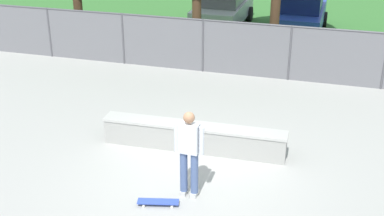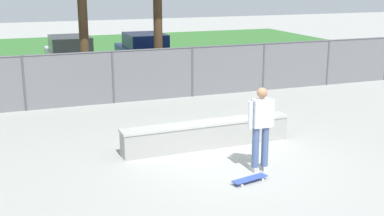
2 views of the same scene
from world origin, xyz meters
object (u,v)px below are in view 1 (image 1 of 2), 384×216
(skateboarder, at_px, (189,151))
(car_silver, at_px, (223,8))
(concrete_ledge, at_px, (194,137))
(skateboard, at_px, (158,202))
(car_blue, at_px, (300,13))

(skateboarder, distance_m, car_silver, 12.75)
(concrete_ledge, height_order, car_silver, car_silver)
(skateboard, bearing_deg, concrete_ledge, 89.15)
(concrete_ledge, distance_m, car_silver, 10.85)
(concrete_ledge, xyz_separation_m, car_blue, (1.38, 10.60, 0.52))
(skateboard, xyz_separation_m, car_blue, (1.42, 12.95, 0.77))
(skateboard, bearing_deg, car_silver, 97.81)
(concrete_ledge, relative_size, car_blue, 1.02)
(skateboard, height_order, car_blue, car_blue)
(skateboarder, height_order, skateboard, skateboarder)
(skateboard, distance_m, car_blue, 13.05)
(concrete_ledge, xyz_separation_m, skateboarder, (0.45, -1.86, 0.69))
(skateboarder, xyz_separation_m, car_silver, (-2.27, 12.54, -0.17))
(car_silver, xyz_separation_m, car_blue, (3.20, -0.08, 0.00))
(skateboarder, distance_m, skateboard, 1.16)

